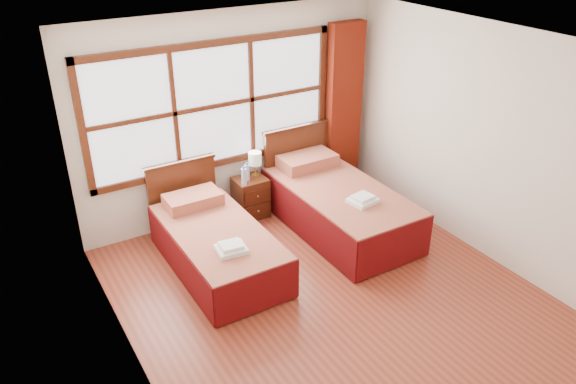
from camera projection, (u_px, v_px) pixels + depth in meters
floor at (333, 300)px, 5.81m from camera, size 4.50×4.50×0.00m
ceiling at (345, 48)px, 4.61m from camera, size 4.50×4.50×0.00m
wall_back at (232, 117)px, 6.92m from camera, size 4.00×0.00×4.00m
wall_left at (126, 250)px, 4.30m from camera, size 0.00×4.50×4.50m
wall_right at (488, 145)px, 6.13m from camera, size 0.00×4.50×4.50m
window at (214, 106)px, 6.69m from camera, size 3.16×0.06×1.56m
curtain at (343, 108)px, 7.61m from camera, size 0.50×0.16×2.30m
bed_left at (216, 244)px, 6.24m from camera, size 0.96×1.98×0.92m
bed_right at (337, 204)px, 6.98m from camera, size 1.08×2.10×1.05m
nightstand at (251, 197)px, 7.25m from camera, size 0.40×0.40×0.53m
towels_left at (231, 248)px, 5.71m from camera, size 0.33×0.29×0.09m
towels_right at (363, 200)px, 6.49m from camera, size 0.34×0.31×0.09m
lamp at (255, 159)px, 7.10m from camera, size 0.17×0.17×0.32m
bottle_near at (244, 176)px, 6.93m from camera, size 0.07×0.07×0.25m
bottle_far at (247, 172)px, 7.04m from camera, size 0.06×0.06×0.24m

